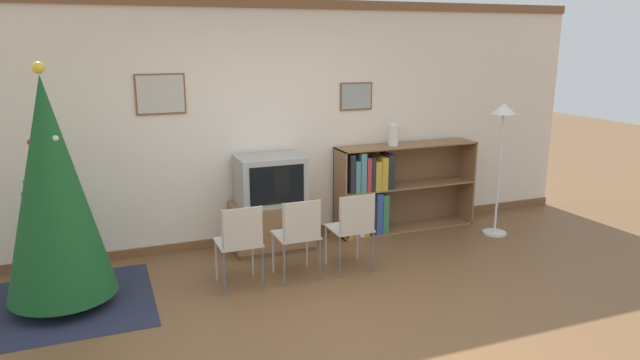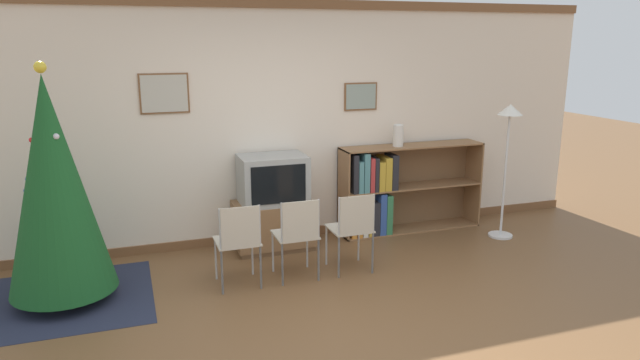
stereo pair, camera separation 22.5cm
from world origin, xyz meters
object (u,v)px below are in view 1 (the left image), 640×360
(christmas_tree, at_px, (53,190))
(folding_chair_right, at_px, (353,227))
(bookshelf, at_px, (383,190))
(standing_lamp, at_px, (502,135))
(folding_chair_center, at_px, (299,234))
(television, at_px, (270,180))
(tv_console, at_px, (271,226))
(vase, at_px, (394,135))
(folding_chair_left, at_px, (240,241))

(christmas_tree, height_order, folding_chair_right, christmas_tree)
(bookshelf, bearing_deg, standing_lamp, -25.94)
(folding_chair_right, height_order, standing_lamp, standing_lamp)
(folding_chair_center, height_order, bookshelf, bookshelf)
(television, bearing_deg, tv_console, 90.00)
(christmas_tree, height_order, vase, christmas_tree)
(christmas_tree, distance_m, bookshelf, 3.64)
(folding_chair_left, height_order, bookshelf, bookshelf)
(christmas_tree, height_order, bookshelf, christmas_tree)
(christmas_tree, bearing_deg, folding_chair_center, -6.75)
(folding_chair_center, relative_size, folding_chair_right, 1.00)
(folding_chair_center, xyz_separation_m, folding_chair_right, (0.57, 0.00, 0.00))
(standing_lamp, bearing_deg, tv_console, 169.08)
(vase, relative_size, standing_lamp, 0.17)
(tv_console, xyz_separation_m, folding_chair_center, (-0.00, -0.92, 0.21))
(folding_chair_right, bearing_deg, bookshelf, 49.41)
(christmas_tree, xyz_separation_m, bookshelf, (3.52, 0.75, -0.54))
(folding_chair_left, xyz_separation_m, standing_lamp, (3.21, 0.41, 0.73))
(folding_chair_center, bearing_deg, standing_lamp, 8.90)
(bookshelf, distance_m, standing_lamp, 1.51)
(christmas_tree, relative_size, folding_chair_left, 2.56)
(tv_console, bearing_deg, folding_chair_center, -90.00)
(television, height_order, folding_chair_left, television)
(tv_console, relative_size, bookshelf, 0.49)
(folding_chair_right, bearing_deg, vase, 45.70)
(folding_chair_left, xyz_separation_m, bookshelf, (2.00, 1.00, 0.04))
(tv_console, distance_m, television, 0.53)
(folding_chair_center, bearing_deg, tv_console, 90.00)
(folding_chair_left, height_order, folding_chair_right, same)
(folding_chair_right, xyz_separation_m, standing_lamp, (2.07, 0.41, 0.73))
(tv_console, bearing_deg, vase, 2.81)
(christmas_tree, relative_size, folding_chair_center, 2.56)
(folding_chair_right, relative_size, bookshelf, 0.46)
(tv_console, distance_m, vase, 1.80)
(folding_chair_center, height_order, standing_lamp, standing_lamp)
(folding_chair_right, xyz_separation_m, bookshelf, (0.86, 1.00, 0.04))
(folding_chair_center, height_order, vase, vase)
(christmas_tree, xyz_separation_m, television, (2.10, 0.67, -0.26))
(vase, bearing_deg, television, -177.10)
(tv_console, relative_size, folding_chair_center, 1.06)
(tv_console, height_order, vase, vase)
(bookshelf, bearing_deg, folding_chair_center, -144.94)
(bookshelf, bearing_deg, tv_console, -176.80)
(tv_console, height_order, folding_chair_right, folding_chair_right)
(folding_chair_right, height_order, bookshelf, bookshelf)
(christmas_tree, distance_m, folding_chair_right, 2.74)
(bookshelf, distance_m, vase, 0.68)
(tv_console, relative_size, television, 1.21)
(folding_chair_left, xyz_separation_m, vase, (2.11, 1.00, 0.71))
(tv_console, xyz_separation_m, folding_chair_left, (-0.57, -0.92, 0.21))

